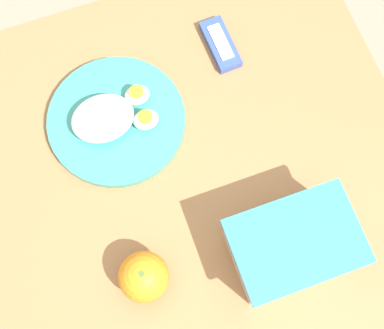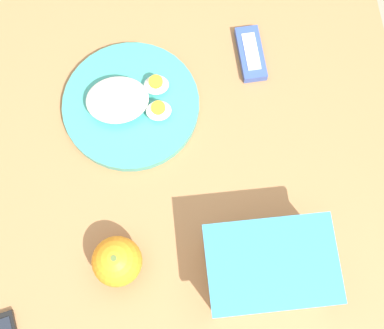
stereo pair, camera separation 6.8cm
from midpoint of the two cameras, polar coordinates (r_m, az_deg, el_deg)
name	(u,v)px [view 1 (the left image)]	position (r m, az deg, el deg)	size (l,w,h in m)	color
ground_plane	(175,248)	(1.72, -2.97, -9.03)	(10.00, 10.00, 0.00)	gray
table	(166,205)	(1.11, -4.55, -4.50)	(0.95, 0.83, 0.76)	#996B42
food_container	(291,246)	(0.91, 8.44, -8.88)	(0.21, 0.14, 0.11)	white
orange_fruit	(144,277)	(0.91, -7.35, -12.02)	(0.09, 0.09, 0.09)	orange
rice_plate	(115,119)	(1.01, -10.16, 4.57)	(0.26, 0.26, 0.06)	teal
candy_bar	(220,44)	(1.07, 1.22, 12.51)	(0.05, 0.11, 0.02)	#334C9E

